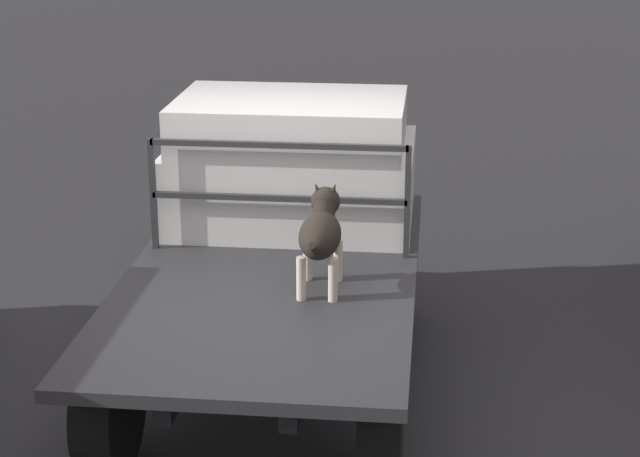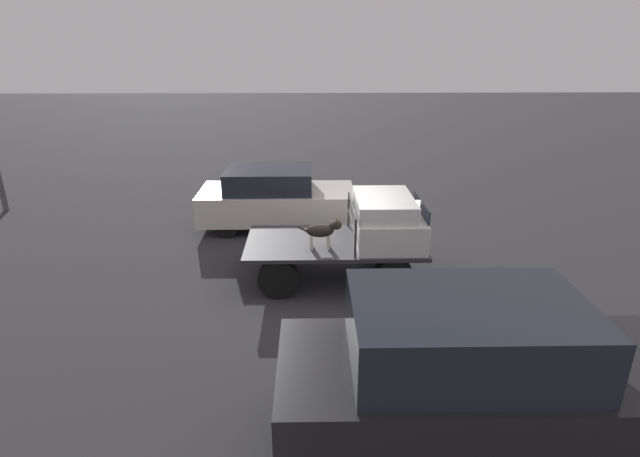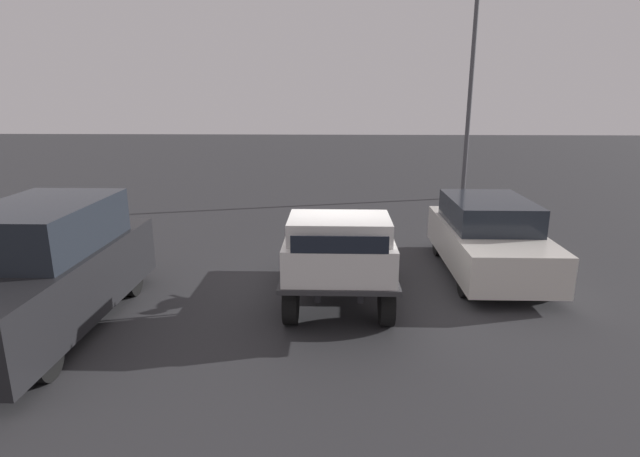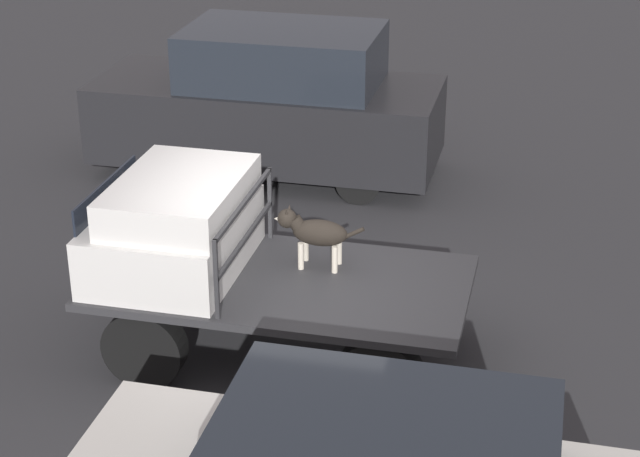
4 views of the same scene
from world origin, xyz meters
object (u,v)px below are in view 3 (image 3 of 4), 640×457
object	(u,v)px
dog	(320,231)
parked_pickup_far	(43,270)
parked_sedan	(488,237)
flatbed_truck	(338,267)
light_pole_near	(472,70)

from	to	relation	value
dog	parked_pickup_far	xyz separation A→B (m)	(1.70, -4.47, -0.23)
dog	parked_sedan	world-z (taller)	parked_sedan
flatbed_truck	dog	xyz separation A→B (m)	(-0.24, -0.36, 0.63)
flatbed_truck	dog	world-z (taller)	dog
parked_pickup_far	flatbed_truck	bearing A→B (deg)	103.24
dog	light_pole_near	distance (m)	11.25
dog	parked_sedan	bearing A→B (deg)	108.43
light_pole_near	parked_pickup_far	bearing A→B (deg)	-40.69
parked_sedan	parked_pickup_far	bearing A→B (deg)	-75.43
parked_sedan	parked_pickup_far	size ratio (longest dim) A/B	0.85
parked_pickup_far	light_pole_near	size ratio (longest dim) A/B	0.60
parked_pickup_far	light_pole_near	world-z (taller)	light_pole_near
parked_pickup_far	parked_sedan	bearing A→B (deg)	106.23
flatbed_truck	light_pole_near	world-z (taller)	light_pole_near
light_pole_near	dog	bearing A→B (deg)	-28.41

